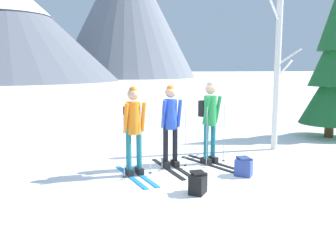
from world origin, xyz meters
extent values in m
plane|color=white|center=(0.00, 0.00, 0.00)|extent=(400.00, 400.00, 0.00)
cube|color=#1E84D1|center=(-0.92, -0.14, 0.01)|extent=(0.42, 1.58, 0.02)
cube|color=#1E84D1|center=(-1.13, -0.19, 0.01)|extent=(0.42, 1.58, 0.02)
cube|color=black|center=(-0.94, -0.04, 0.08)|extent=(0.16, 0.28, 0.12)
cylinder|color=#1E6B7A|center=(-0.94, -0.04, 0.54)|extent=(0.11, 0.11, 0.85)
cube|color=black|center=(-1.15, -0.09, 0.08)|extent=(0.16, 0.28, 0.12)
cylinder|color=#1E6B7A|center=(-1.15, -0.09, 0.54)|extent=(0.11, 0.11, 0.85)
cylinder|color=orange|center=(-1.04, -0.07, 1.16)|extent=(0.28, 0.28, 0.63)
sphere|color=tan|center=(-1.04, -0.07, 1.63)|extent=(0.23, 0.23, 0.23)
sphere|color=#B76019|center=(-1.04, -0.07, 1.70)|extent=(0.17, 0.17, 0.17)
cylinder|color=orange|center=(-0.86, -0.09, 1.18)|extent=(0.12, 0.22, 0.60)
cylinder|color=orange|center=(-1.21, -0.16, 1.18)|extent=(0.12, 0.22, 0.60)
cylinder|color=#A5A5AD|center=(-0.74, -0.19, 0.63)|extent=(0.02, 0.02, 1.27)
cylinder|color=black|center=(-0.74, -0.19, 0.06)|extent=(0.07, 0.07, 0.01)
cylinder|color=#A5A5AD|center=(-1.27, -0.30, 0.63)|extent=(0.02, 0.02, 1.27)
cylinder|color=black|center=(-1.27, -0.30, 0.06)|extent=(0.07, 0.07, 0.01)
cube|color=maroon|center=(-1.08, 0.10, 1.20)|extent=(0.29, 0.21, 0.36)
cube|color=black|center=(-0.08, 0.20, 0.01)|extent=(0.33, 1.65, 0.02)
cube|color=black|center=(-0.29, 0.17, 0.01)|extent=(0.33, 1.65, 0.02)
cube|color=black|center=(-0.09, 0.30, 0.08)|extent=(0.15, 0.27, 0.12)
cylinder|color=black|center=(-0.09, 0.30, 0.54)|extent=(0.11, 0.11, 0.85)
cube|color=black|center=(-0.31, 0.27, 0.08)|extent=(0.15, 0.27, 0.12)
cylinder|color=black|center=(-0.31, 0.27, 0.54)|extent=(0.11, 0.11, 0.85)
cylinder|color=blue|center=(-0.20, 0.29, 1.16)|extent=(0.28, 0.28, 0.63)
sphere|color=tan|center=(-0.20, 0.29, 1.63)|extent=(0.23, 0.23, 0.23)
sphere|color=#B76019|center=(-0.20, 0.29, 1.70)|extent=(0.17, 0.17, 0.17)
cylinder|color=blue|center=(-0.01, 0.25, 1.18)|extent=(0.11, 0.21, 0.60)
cylinder|color=blue|center=(-0.37, 0.20, 1.18)|extent=(0.11, 0.21, 0.60)
cylinder|color=#A5A5AD|center=(0.09, 0.15, 0.63)|extent=(0.02, 0.02, 1.27)
cylinder|color=black|center=(0.09, 0.15, 0.06)|extent=(0.07, 0.07, 0.01)
cylinder|color=#A5A5AD|center=(-0.44, 0.07, 0.63)|extent=(0.02, 0.02, 1.27)
cylinder|color=black|center=(-0.44, 0.07, 0.06)|extent=(0.07, 0.07, 0.01)
cube|color=black|center=(0.87, 0.31, 0.01)|extent=(0.80, 1.68, 0.02)
cube|color=black|center=(0.67, 0.22, 0.01)|extent=(0.80, 1.68, 0.02)
cube|color=black|center=(0.83, 0.40, 0.08)|extent=(0.20, 0.28, 0.12)
cylinder|color=#1E6B7A|center=(0.83, 0.40, 0.56)|extent=(0.11, 0.11, 0.88)
cube|color=black|center=(0.63, 0.31, 0.08)|extent=(0.20, 0.28, 0.12)
cylinder|color=#1E6B7A|center=(0.63, 0.31, 0.56)|extent=(0.11, 0.11, 0.88)
cylinder|color=#238C42|center=(0.73, 0.36, 1.20)|extent=(0.28, 0.28, 0.66)
sphere|color=tan|center=(0.73, 0.36, 1.69)|extent=(0.24, 0.24, 0.24)
sphere|color=gray|center=(0.73, 0.36, 1.76)|extent=(0.18, 0.18, 0.18)
cylinder|color=#238C42|center=(0.92, 0.37, 1.22)|extent=(0.16, 0.22, 0.62)
cylinder|color=#238C42|center=(0.59, 0.23, 1.22)|extent=(0.16, 0.22, 0.62)
cylinder|color=#A5A5AD|center=(1.05, 0.30, 0.66)|extent=(0.02, 0.02, 1.31)
cylinder|color=black|center=(1.05, 0.30, 0.06)|extent=(0.07, 0.07, 0.01)
cylinder|color=#A5A5AD|center=(0.56, 0.08, 0.66)|extent=(0.02, 0.02, 1.31)
cylinder|color=black|center=(0.56, 0.08, 0.06)|extent=(0.07, 0.07, 0.01)
cube|color=black|center=(0.66, 0.51, 1.24)|extent=(0.30, 0.25, 0.36)
cylinder|color=#51381E|center=(5.44, 2.22, 0.43)|extent=(0.27, 0.27, 0.87)
cone|color=#195628|center=(5.44, 2.22, 1.35)|extent=(1.86, 1.86, 1.83)
cone|color=#195628|center=(5.44, 2.22, 2.51)|extent=(1.42, 1.42, 1.83)
cone|color=#195628|center=(5.44, 2.22, 3.57)|extent=(1.01, 1.01, 1.83)
cylinder|color=silver|center=(2.90, 1.21, 1.95)|extent=(0.16, 0.16, 3.91)
cylinder|color=silver|center=(2.68, 1.10, 3.54)|extent=(0.46, 0.29, 0.51)
cylinder|color=silver|center=(3.18, 1.12, 2.43)|extent=(0.59, 0.25, 0.46)
cylinder|color=silver|center=(2.90, 0.92, 2.10)|extent=(0.07, 0.61, 0.47)
cube|color=black|center=(-0.15, -1.35, 0.17)|extent=(0.39, 0.40, 0.34)
cube|color=black|center=(-0.15, -1.35, 0.36)|extent=(0.22, 0.28, 0.04)
cube|color=#384C99|center=(1.06, -0.66, 0.17)|extent=(0.40, 0.39, 0.34)
cube|color=navy|center=(1.06, -0.66, 0.36)|extent=(0.22, 0.28, 0.04)
cone|color=slate|center=(-13.17, 56.38, 8.64)|extent=(36.65, 36.65, 17.29)
cone|color=slate|center=(9.04, 72.06, 14.87)|extent=(30.72, 30.72, 29.74)
camera|label=1|loc=(-2.08, -6.70, 2.13)|focal=36.77mm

